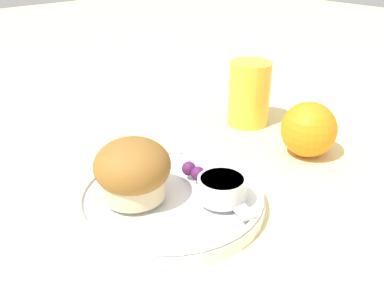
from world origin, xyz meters
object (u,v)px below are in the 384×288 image
object	(u,v)px
butter_knife	(213,178)
orange_fruit	(309,129)
muffin	(131,169)
juice_glass	(249,93)

from	to	relation	value
butter_knife	orange_fruit	size ratio (longest dim) A/B	2.21
muffin	orange_fruit	bearing A→B (deg)	78.96
butter_knife	orange_fruit	world-z (taller)	orange_fruit
juice_glass	butter_knife	bearing A→B (deg)	-59.13
butter_knife	orange_fruit	bearing A→B (deg)	103.97
juice_glass	muffin	bearing A→B (deg)	-74.38
butter_knife	orange_fruit	xyz separation A→B (m)	(0.01, 0.17, 0.02)
butter_knife	muffin	bearing A→B (deg)	-93.39
butter_knife	juice_glass	xyz separation A→B (m)	(-0.11, 0.19, 0.03)
muffin	butter_knife	size ratio (longest dim) A/B	0.49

